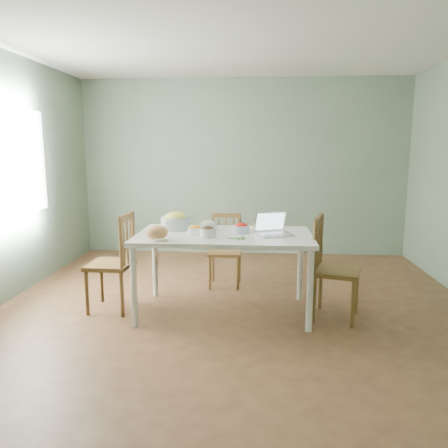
# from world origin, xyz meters

# --- Properties ---
(floor) EXTENTS (5.00, 5.00, 0.00)m
(floor) POSITION_xyz_m (0.00, 0.00, 0.00)
(floor) COLOR #442718
(floor) RESTS_ON ground
(ceiling) EXTENTS (5.00, 5.00, 0.00)m
(ceiling) POSITION_xyz_m (0.00, 0.00, 2.70)
(ceiling) COLOR white
(ceiling) RESTS_ON ground
(wall_back) EXTENTS (5.00, 0.00, 2.70)m
(wall_back) POSITION_xyz_m (0.00, 2.50, 1.35)
(wall_back) COLOR slate
(wall_back) RESTS_ON ground
(wall_front) EXTENTS (5.00, 0.00, 2.70)m
(wall_front) POSITION_xyz_m (0.00, -2.50, 1.35)
(wall_front) COLOR slate
(wall_front) RESTS_ON ground
(window_left) EXTENTS (0.04, 1.60, 1.20)m
(window_left) POSITION_xyz_m (-2.48, 0.30, 1.50)
(window_left) COLOR white
(window_left) RESTS_ON ground
(dining_table) EXTENTS (1.74, 0.98, 0.81)m
(dining_table) POSITION_xyz_m (-0.11, -0.05, 0.41)
(dining_table) COLOR white
(dining_table) RESTS_ON floor
(chair_far) EXTENTS (0.40, 0.38, 0.87)m
(chair_far) POSITION_xyz_m (-0.16, 0.80, 0.44)
(chair_far) COLOR #563812
(chair_far) RESTS_ON floor
(chair_left) EXTENTS (0.44, 0.46, 1.01)m
(chair_left) POSITION_xyz_m (-1.28, -0.05, 0.50)
(chair_left) COLOR #563812
(chair_left) RESTS_ON floor
(chair_right) EXTENTS (0.54, 0.55, 1.01)m
(chair_right) POSITION_xyz_m (0.99, -0.13, 0.50)
(chair_right) COLOR #563812
(chair_right) RESTS_ON floor
(bread_boule) EXTENTS (0.23, 0.23, 0.13)m
(bread_boule) POSITION_xyz_m (-0.72, -0.36, 0.88)
(bread_boule) COLOR tan
(bread_boule) RESTS_ON dining_table
(butter_stick) EXTENTS (0.11, 0.07, 0.03)m
(butter_stick) POSITION_xyz_m (-0.65, -0.47, 0.83)
(butter_stick) COLOR #EFEBC8
(butter_stick) RESTS_ON dining_table
(bowl_squash) EXTENTS (0.33, 0.33, 0.18)m
(bowl_squash) POSITION_xyz_m (-0.64, 0.16, 0.90)
(bowl_squash) COLOR gold
(bowl_squash) RESTS_ON dining_table
(bowl_carrot) EXTENTS (0.19, 0.19, 0.09)m
(bowl_carrot) POSITION_xyz_m (-0.40, -0.08, 0.86)
(bowl_carrot) COLOR #CC6800
(bowl_carrot) RESTS_ON dining_table
(bowl_onion) EXTENTS (0.19, 0.19, 0.09)m
(bowl_onion) POSITION_xyz_m (-0.29, 0.18, 0.86)
(bowl_onion) COLOR silver
(bowl_onion) RESTS_ON dining_table
(bowl_mushroom) EXTENTS (0.17, 0.17, 0.10)m
(bowl_mushroom) POSITION_xyz_m (-0.26, -0.21, 0.87)
(bowl_mushroom) COLOR #352519
(bowl_mushroom) RESTS_ON dining_table
(bowl_redpep) EXTENTS (0.21, 0.21, 0.10)m
(bowl_redpep) POSITION_xyz_m (0.06, 0.01, 0.86)
(bowl_redpep) COLOR red
(bowl_redpep) RESTS_ON dining_table
(bowl_broccoli) EXTENTS (0.16, 0.16, 0.08)m
(bowl_broccoli) POSITION_xyz_m (0.24, 0.21, 0.85)
(bowl_broccoli) COLOR #10530E
(bowl_broccoli) RESTS_ON dining_table
(flatbread) EXTENTS (0.23, 0.23, 0.02)m
(flatbread) POSITION_xyz_m (0.24, 0.33, 0.82)
(flatbread) COLOR tan
(flatbread) RESTS_ON dining_table
(basil_bunch) EXTENTS (0.19, 0.19, 0.02)m
(basil_bunch) POSITION_xyz_m (0.03, -0.27, 0.82)
(basil_bunch) COLOR #266124
(basil_bunch) RESTS_ON dining_table
(laptop) EXTENTS (0.40, 0.38, 0.22)m
(laptop) POSITION_xyz_m (0.40, -0.09, 0.92)
(laptop) COLOR #BABAC0
(laptop) RESTS_ON dining_table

